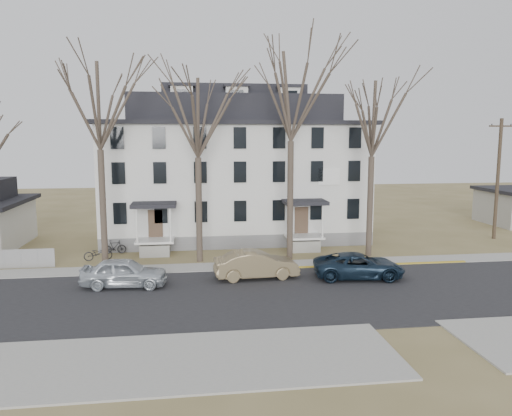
{
  "coord_description": "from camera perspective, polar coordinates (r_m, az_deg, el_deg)",
  "views": [
    {
      "loc": [
        -5.61,
        -22.24,
        8.06
      ],
      "look_at": [
        -1.39,
        9.0,
        3.56
      ],
      "focal_mm": 35.0,
      "sensor_mm": 36.0,
      "label": 1
    }
  ],
  "objects": [
    {
      "name": "car_silver",
      "position": [
        28.02,
        -14.82,
        -7.22
      ],
      "size": [
        4.72,
        2.22,
        1.56
      ],
      "primitive_type": "imported",
      "rotation": [
        0.0,
        0.0,
        1.49
      ],
      "color": "silver",
      "rests_on": "ground"
    },
    {
      "name": "tree_mid_left",
      "position": [
        32.08,
        -6.72,
        10.82
      ],
      "size": [
        7.8,
        7.8,
        12.74
      ],
      "color": "#473B31",
      "rests_on": "ground"
    },
    {
      "name": "utility_pole_far",
      "position": [
        43.64,
        25.91,
        3.16
      ],
      "size": [
        2.0,
        0.28,
        9.5
      ],
      "color": "#3D3023",
      "rests_on": "ground"
    },
    {
      "name": "boarding_house",
      "position": [
        40.44,
        -2.57,
        4.31
      ],
      "size": [
        20.8,
        12.36,
        12.05
      ],
      "color": "slate",
      "rests_on": "ground"
    },
    {
      "name": "yellow_curb",
      "position": [
        32.22,
        11.87,
        -6.55
      ],
      "size": [
        14.0,
        0.25,
        0.06
      ],
      "primitive_type": "cube",
      "color": "gold",
      "rests_on": "ground"
    },
    {
      "name": "tree_far_left",
      "position": [
        32.57,
        -17.59,
        11.77
      ],
      "size": [
        8.4,
        8.4,
        13.72
      ],
      "color": "#473B31",
      "rests_on": "ground"
    },
    {
      "name": "bicycle_left",
      "position": [
        34.39,
        -17.6,
        -5.01
      ],
      "size": [
        1.89,
        1.03,
        0.94
      ],
      "primitive_type": "imported",
      "rotation": [
        0.0,
        0.0,
        1.81
      ],
      "color": "black",
      "rests_on": "ground"
    },
    {
      "name": "tree_center",
      "position": [
        32.85,
        4.05,
        13.38
      ],
      "size": [
        9.0,
        9.0,
        14.7
      ],
      "color": "#473B31",
      "rests_on": "ground"
    },
    {
      "name": "ground",
      "position": [
        24.31,
        6.21,
        -11.3
      ],
      "size": [
        120.0,
        120.0,
        0.0
      ],
      "primitive_type": "plane",
      "color": "olive",
      "rests_on": "ground"
    },
    {
      "name": "near_sidewalk_left",
      "position": [
        19.18,
        -14.78,
        -17.01
      ],
      "size": [
        20.0,
        5.0,
        0.08
      ],
      "primitive_type": "cube",
      "color": "#A09F97",
      "rests_on": "ground"
    },
    {
      "name": "car_tan",
      "position": [
        28.71,
        0.02,
        -6.55
      ],
      "size": [
        4.9,
        1.98,
        1.58
      ],
      "primitive_type": "imported",
      "rotation": [
        0.0,
        0.0,
        1.64
      ],
      "color": "#766647",
      "rests_on": "ground"
    },
    {
      "name": "car_navy",
      "position": [
        29.37,
        11.67,
        -6.54
      ],
      "size": [
        5.38,
        2.95,
        1.43
      ],
      "primitive_type": "imported",
      "rotation": [
        0.0,
        0.0,
        1.46
      ],
      "color": "#132232",
      "rests_on": "ground"
    },
    {
      "name": "main_road",
      "position": [
        26.15,
        5.15,
        -9.87
      ],
      "size": [
        120.0,
        10.0,
        0.04
      ],
      "primitive_type": "cube",
      "color": "#27272A",
      "rests_on": "ground"
    },
    {
      "name": "tree_mid_right",
      "position": [
        34.28,
        13.22,
        10.48
      ],
      "size": [
        7.8,
        7.8,
        12.74
      ],
      "color": "#473B31",
      "rests_on": "ground"
    },
    {
      "name": "far_sidewalk",
      "position": [
        31.79,
        2.74,
        -6.58
      ],
      "size": [
        120.0,
        2.0,
        0.08
      ],
      "primitive_type": "cube",
      "color": "#A09F97",
      "rests_on": "ground"
    },
    {
      "name": "bicycle_right",
      "position": [
        35.93,
        -15.88,
        -4.38
      ],
      "size": [
        1.63,
        0.59,
        0.96
      ],
      "primitive_type": "imported",
      "rotation": [
        0.0,
        0.0,
        1.66
      ],
      "color": "black",
      "rests_on": "ground"
    }
  ]
}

